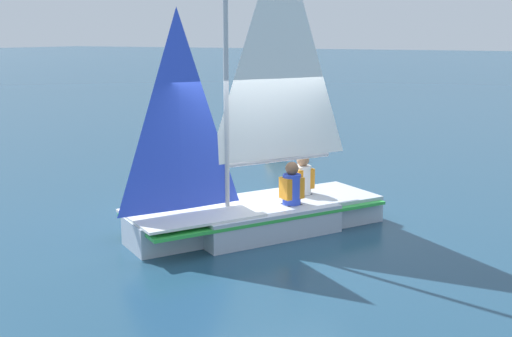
% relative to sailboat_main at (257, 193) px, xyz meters
% --- Properties ---
extents(ground_plane, '(260.00, 260.00, 0.00)m').
position_rel_sailboat_main_xyz_m(ground_plane, '(-0.02, 0.01, -0.64)').
color(ground_plane, navy).
extents(sailboat_main, '(4.43, 3.53, 5.03)m').
position_rel_sailboat_main_xyz_m(sailboat_main, '(0.00, 0.00, 0.00)').
color(sailboat_main, '#B2BCCC').
rests_on(sailboat_main, ground_plane).
extents(sailor_helm, '(0.43, 0.41, 1.16)m').
position_rel_sailboat_main_xyz_m(sailor_helm, '(0.26, -0.51, -0.02)').
color(sailor_helm, black).
rests_on(sailor_helm, ground_plane).
extents(sailor_crew, '(0.43, 0.41, 1.16)m').
position_rel_sailboat_main_xyz_m(sailor_crew, '(0.98, -0.37, -0.02)').
color(sailor_crew, black).
rests_on(sailor_crew, ground_plane).
extents(buoy_marker, '(0.62, 0.62, 1.30)m').
position_rel_sailboat_main_xyz_m(buoy_marker, '(6.02, 2.71, -0.42)').
color(buoy_marker, orange).
rests_on(buoy_marker, ground_plane).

